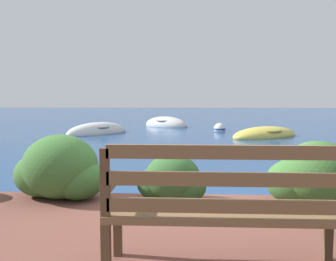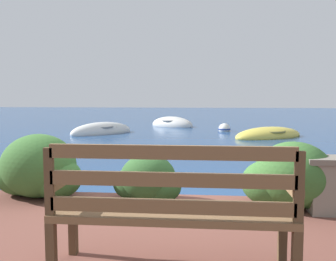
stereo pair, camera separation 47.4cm
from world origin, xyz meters
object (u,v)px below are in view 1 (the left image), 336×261
Objects in this scene: park_bench at (226,206)px; mooring_buoy at (219,129)px; rowboat_mid at (98,132)px; rowboat_nearest at (265,135)px; rowboat_far at (166,125)px.

mooring_buoy is (1.08, 12.90, -0.62)m from park_bench.
rowboat_mid is 4.99× the size of mooring_buoy.
rowboat_mid is (-6.13, 0.73, 0.01)m from rowboat_nearest.
rowboat_mid is 4.95m from mooring_buoy.
rowboat_far is at bearing 6.16° from rowboat_mid.
rowboat_nearest reaches higher than mooring_buoy.
park_bench reaches higher than mooring_buoy.
mooring_buoy is (-1.40, 2.20, 0.03)m from rowboat_nearest.
park_bench is 0.68× the size of rowboat_far.
park_bench is at bearing -94.78° from mooring_buoy.
rowboat_nearest is 5.61× the size of mooring_buoy.
rowboat_mid is 4.32m from rowboat_far.
rowboat_nearest is at bearing -56.81° from rowboat_mid.
rowboat_mid is at bearing 112.50° from park_bench.
rowboat_far is (-1.25, 15.02, -0.64)m from park_bench.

